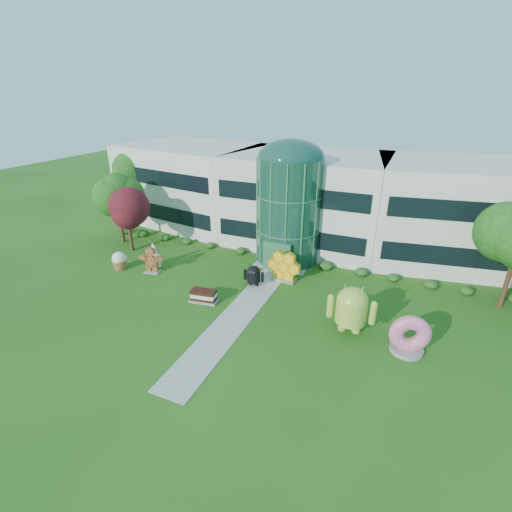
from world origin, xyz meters
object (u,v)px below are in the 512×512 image
at_px(android_green, 352,306).
at_px(donut, 409,333).
at_px(android_black, 254,274).
at_px(gingerbread, 151,260).

relative_size(android_green, donut, 1.44).
bearing_deg(android_black, android_green, -25.62).
relative_size(donut, gingerbread, 1.00).
bearing_deg(donut, android_black, 147.71).
distance_m(android_black, gingerbread, 9.66).
distance_m(android_green, gingerbread, 18.39).
relative_size(android_green, gingerbread, 1.44).
bearing_deg(android_black, gingerbread, -176.61).
bearing_deg(gingerbread, android_black, -3.06).
distance_m(android_green, android_black, 9.36).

